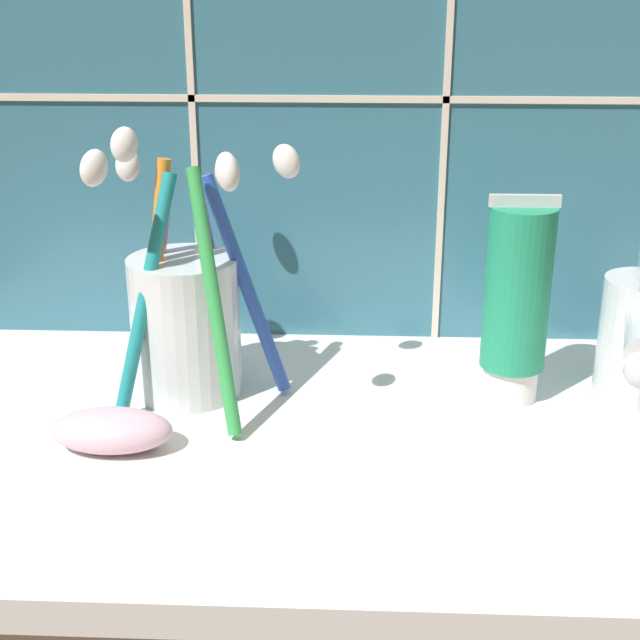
{
  "coord_description": "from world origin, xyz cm",
  "views": [
    {
      "loc": [
        -4.34,
        -50.01,
        28.82
      ],
      "look_at": [
        -6.68,
        2.27,
        8.73
      ],
      "focal_mm": 50.0,
      "sensor_mm": 36.0,
      "label": 1
    }
  ],
  "objects": [
    {
      "name": "sink_counter",
      "position": [
        0.0,
        0.0,
        1.0
      ],
      "size": [
        74.5,
        33.88,
        2.0
      ],
      "primitive_type": "cube",
      "color": "white",
      "rests_on": "ground"
    },
    {
      "name": "tile_wall_backsplash",
      "position": [
        0.01,
        17.19,
        27.15
      ],
      "size": [
        84.5,
        1.72,
        54.29
      ],
      "color": "#336B7F",
      "rests_on": "ground"
    },
    {
      "name": "toothbrush_cup",
      "position": [
        -15.86,
        5.57,
        7.67
      ],
      "size": [
        13.34,
        16.63,
        18.51
      ],
      "color": "silver",
      "rests_on": "sink_counter"
    },
    {
      "name": "toothpaste_tube",
      "position": [
        6.14,
        5.68,
        8.99
      ],
      "size": [
        4.52,
        4.31,
        14.12
      ],
      "color": "white",
      "rests_on": "sink_counter"
    },
    {
      "name": "soap_bar",
      "position": [
        -19.09,
        -2.7,
        3.27
      ],
      "size": [
        7.42,
        4.08,
        2.53
      ],
      "primitive_type": "ellipsoid",
      "color": "#DBB2C6",
      "rests_on": "sink_counter"
    }
  ]
}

